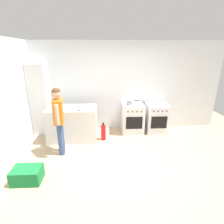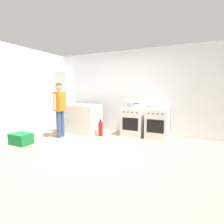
% 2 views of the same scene
% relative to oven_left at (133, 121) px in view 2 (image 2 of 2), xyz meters
% --- Properties ---
extents(ground_plane, '(8.00, 8.00, 0.00)m').
position_rel_oven_left_xyz_m(ground_plane, '(-0.35, -1.58, -0.43)').
color(ground_plane, tan).
extents(back_wall, '(6.00, 0.10, 2.60)m').
position_rel_oven_left_xyz_m(back_wall, '(-0.35, 0.37, 0.87)').
color(back_wall, silver).
rests_on(back_wall, ground).
extents(side_wall_left, '(0.10, 3.10, 2.60)m').
position_rel_oven_left_xyz_m(side_wall_left, '(-2.95, -1.18, 0.87)').
color(side_wall_left, silver).
rests_on(side_wall_left, ground).
extents(counter_unit, '(1.30, 0.70, 0.90)m').
position_rel_oven_left_xyz_m(counter_unit, '(-1.70, -0.38, 0.02)').
color(counter_unit, silver).
rests_on(counter_unit, ground).
extents(oven_left, '(0.62, 0.62, 0.85)m').
position_rel_oven_left_xyz_m(oven_left, '(0.00, 0.00, 0.00)').
color(oven_left, silver).
rests_on(oven_left, ground).
extents(oven_right, '(0.61, 0.62, 0.85)m').
position_rel_oven_left_xyz_m(oven_right, '(0.71, -0.00, -0.00)').
color(oven_right, silver).
rests_on(oven_right, ground).
extents(pot, '(0.37, 0.19, 0.14)m').
position_rel_oven_left_xyz_m(pot, '(-0.10, -0.01, 0.49)').
color(pot, gray).
rests_on(pot, oven_left).
extents(knife_utility, '(0.23, 0.15, 0.01)m').
position_rel_oven_left_xyz_m(knife_utility, '(-1.25, -0.47, 0.48)').
color(knife_utility, silver).
rests_on(knife_utility, counter_unit).
extents(knife_carving, '(0.31, 0.18, 0.01)m').
position_rel_oven_left_xyz_m(knife_carving, '(-1.92, -0.36, 0.48)').
color(knife_carving, silver).
rests_on(knife_carving, counter_unit).
extents(knife_paring, '(0.20, 0.12, 0.01)m').
position_rel_oven_left_xyz_m(knife_paring, '(-1.44, -0.61, 0.48)').
color(knife_paring, silver).
rests_on(knife_paring, counter_unit).
extents(person, '(0.24, 0.57, 1.57)m').
position_rel_oven_left_xyz_m(person, '(-1.86, -1.09, 0.50)').
color(person, '#384C7A').
rests_on(person, ground).
extents(fire_extinguisher, '(0.13, 0.13, 0.50)m').
position_rel_oven_left_xyz_m(fire_extinguisher, '(-0.87, -0.48, -0.21)').
color(fire_extinguisher, red).
rests_on(fire_extinguisher, ground).
extents(recycling_crate_lower, '(0.52, 0.36, 0.28)m').
position_rel_oven_left_xyz_m(recycling_crate_lower, '(-2.29, -2.06, -0.29)').
color(recycling_crate_lower, '#197238').
rests_on(recycling_crate_lower, ground).
extents(larder_cabinet, '(0.48, 0.44, 2.00)m').
position_rel_oven_left_xyz_m(larder_cabinet, '(-2.65, 0.10, 0.57)').
color(larder_cabinet, silver).
rests_on(larder_cabinet, ground).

